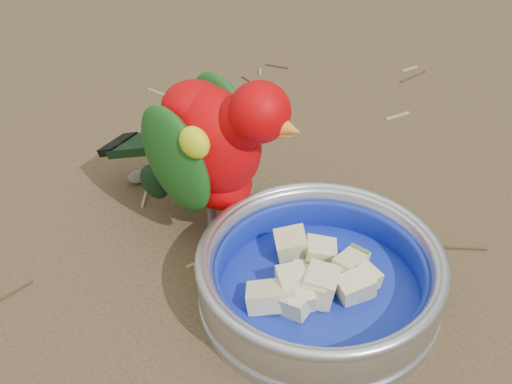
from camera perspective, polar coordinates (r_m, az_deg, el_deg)
ground at (r=0.73m, az=0.59°, el=-8.71°), size 60.00×60.00×0.00m
food_bowl at (r=0.73m, az=5.05°, el=-8.24°), size 0.24×0.24×0.02m
bowl_wall at (r=0.71m, az=5.18°, el=-6.54°), size 0.24×0.24×0.04m
fruit_wedges at (r=0.71m, az=5.15°, el=-6.94°), size 0.15×0.15×0.03m
lory_parrot at (r=0.76m, az=-3.42°, el=2.92°), size 0.21×0.26×0.19m
ground_debris at (r=0.74m, az=0.50°, el=-7.24°), size 0.90×0.80×0.01m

